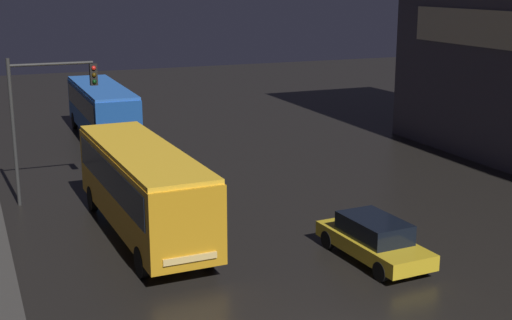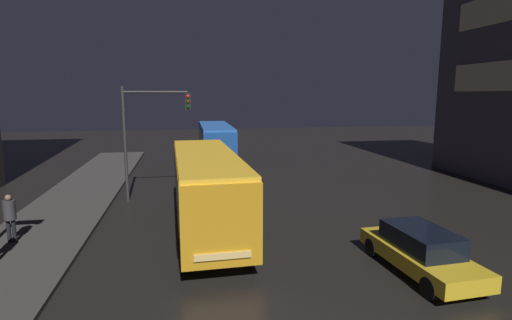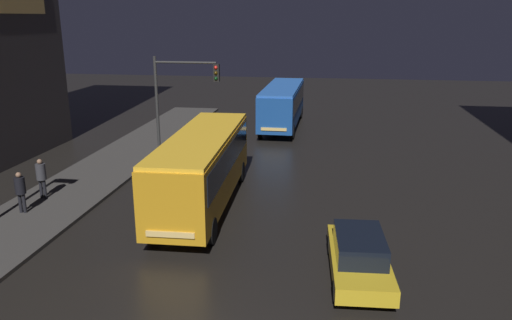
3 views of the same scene
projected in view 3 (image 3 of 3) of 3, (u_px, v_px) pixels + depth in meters
The scene contains 7 objects.
sidewalk_left at pixel (54, 203), 22.11m from camera, with size 4.00×48.00×0.15m.
bus_near at pixel (203, 163), 21.36m from camera, with size 2.77×10.24×3.24m.
bus_far at pixel (282, 102), 37.20m from camera, with size 2.56×10.28×3.12m.
car_taxi at pixel (359, 255), 15.78m from camera, with size 2.03×4.59×1.45m.
pedestrian_near at pixel (20, 188), 20.54m from camera, with size 0.55×0.55×1.76m.
pedestrian_mid at pixel (41, 174), 22.19m from camera, with size 0.43×0.43×1.82m.
traffic_light_main at pixel (179, 93), 26.37m from camera, with size 3.54×0.35×6.04m.
Camera 3 is at (2.99, -9.14, 8.00)m, focal length 35.00 mm.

